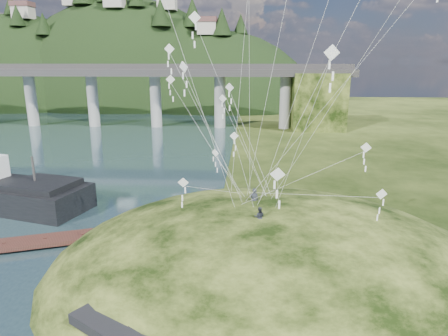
{
  "coord_description": "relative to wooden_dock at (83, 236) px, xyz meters",
  "views": [
    {
      "loc": [
        5.99,
        -25.81,
        15.52
      ],
      "look_at": [
        4.0,
        6.0,
        7.0
      ],
      "focal_mm": 32.0,
      "sensor_mm": 36.0,
      "label": 1
    }
  ],
  "objects": [
    {
      "name": "far_ridge",
      "position": [
        -35.0,
        116.06,
        -7.9
      ],
      "size": [
        153.0,
        70.0,
        94.5
      ],
      "color": "black",
      "rests_on": "ground"
    },
    {
      "name": "wooden_dock",
      "position": [
        0.0,
        0.0,
        0.0
      ],
      "size": [
        14.77,
        7.35,
        1.06
      ],
      "color": "#331915",
      "rests_on": "ground"
    },
    {
      "name": "kite_flyers",
      "position": [
        15.24,
        -3.81,
        5.35
      ],
      "size": [
        1.14,
        4.23,
        1.97
      ],
      "color": "#262A33",
      "rests_on": "ground"
    },
    {
      "name": "grass_hill",
      "position": [
        16.58,
        -4.11,
        -1.97
      ],
      "size": [
        36.0,
        32.0,
        13.0
      ],
      "color": "black",
      "rests_on": "ground"
    },
    {
      "name": "kite_swarm",
      "position": [
        16.03,
        -3.33,
        15.84
      ],
      "size": [
        19.07,
        17.38,
        22.13
      ],
      "color": "white",
      "rests_on": "ground"
    },
    {
      "name": "ground",
      "position": [
        8.58,
        -6.11,
        -0.47
      ],
      "size": [
        320.0,
        320.0,
        0.0
      ],
      "primitive_type": "plane",
      "color": "black",
      "rests_on": "ground"
    },
    {
      "name": "bridge",
      "position": [
        -17.88,
        63.95,
        9.24
      ],
      "size": [
        160.0,
        11.0,
        15.0
      ],
      "color": "#2D2B2B",
      "rests_on": "ground"
    }
  ]
}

